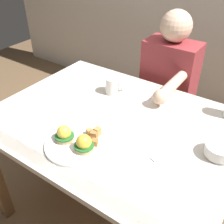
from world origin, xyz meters
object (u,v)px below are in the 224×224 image
object	(u,v)px
eggs_benedict_plate	(76,142)
fruit_bowl	(219,150)
diner_person	(167,87)
coffee_mug	(113,85)
fork	(163,153)
dining_table	(114,136)

from	to	relation	value
eggs_benedict_plate	fruit_bowl	xyz separation A→B (m)	(0.52, 0.29, 0.01)
eggs_benedict_plate	diner_person	world-z (taller)	diner_person
coffee_mug	fork	bearing A→B (deg)	-32.47
eggs_benedict_plate	coffee_mug	bearing A→B (deg)	105.12
eggs_benedict_plate	diner_person	distance (m)	0.86
dining_table	diner_person	xyz separation A→B (m)	(0.02, 0.60, 0.02)
fruit_bowl	diner_person	xyz separation A→B (m)	(-0.48, 0.56, -0.12)
dining_table	fork	world-z (taller)	fork
dining_table	fruit_bowl	distance (m)	0.52
fork	fruit_bowl	bearing A→B (deg)	30.97
fruit_bowl	coffee_mug	xyz separation A→B (m)	(-0.64, 0.17, 0.02)
dining_table	coffee_mug	size ratio (longest dim) A/B	10.78
eggs_benedict_plate	fork	distance (m)	0.37
coffee_mug	diner_person	world-z (taller)	diner_person
dining_table	coffee_mug	world-z (taller)	coffee_mug
dining_table	fork	xyz separation A→B (m)	(0.30, -0.08, 0.11)
fruit_bowl	fork	distance (m)	0.23
fruit_bowl	coffee_mug	size ratio (longest dim) A/B	1.08
dining_table	eggs_benedict_plate	distance (m)	0.28
dining_table	fruit_bowl	bearing A→B (deg)	4.18
fork	diner_person	world-z (taller)	diner_person
dining_table	fruit_bowl	world-z (taller)	fruit_bowl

